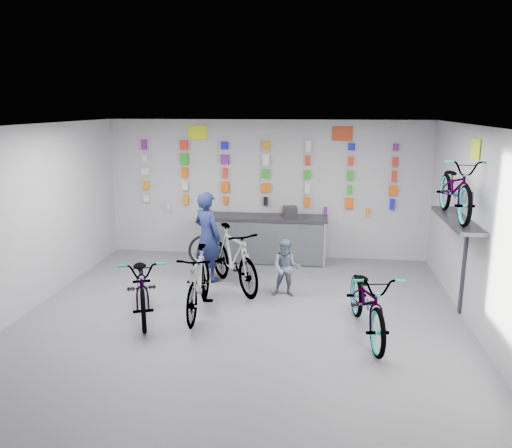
# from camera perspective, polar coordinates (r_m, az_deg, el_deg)

# --- Properties ---
(floor) EXTENTS (8.00, 8.00, 0.00)m
(floor) POSITION_cam_1_polar(r_m,az_deg,el_deg) (7.58, -2.27, -12.34)
(floor) COLOR #58575D
(floor) RESTS_ON ground
(ceiling) EXTENTS (8.00, 8.00, 0.00)m
(ceiling) POSITION_cam_1_polar(r_m,az_deg,el_deg) (6.83, -2.50, 10.96)
(ceiling) COLOR white
(ceiling) RESTS_ON wall_back
(wall_back) EXTENTS (7.00, 0.00, 7.00)m
(wall_back) POSITION_cam_1_polar(r_m,az_deg,el_deg) (10.94, 1.16, 3.98)
(wall_back) COLOR #A9A9AB
(wall_back) RESTS_ON floor
(wall_front) EXTENTS (7.00, 0.00, 7.00)m
(wall_front) POSITION_cam_1_polar(r_m,az_deg,el_deg) (3.46, -14.20, -18.17)
(wall_front) COLOR #A9A9AB
(wall_front) RESTS_ON floor
(wall_left) EXTENTS (0.00, 8.00, 8.00)m
(wall_left) POSITION_cam_1_polar(r_m,az_deg,el_deg) (8.38, -26.69, -0.38)
(wall_left) COLOR #A9A9AB
(wall_left) RESTS_ON floor
(wall_right) EXTENTS (0.00, 8.00, 8.00)m
(wall_right) POSITION_cam_1_polar(r_m,az_deg,el_deg) (7.34, 25.68, -2.07)
(wall_right) COLOR #A9A9AB
(wall_right) RESTS_ON floor
(counter) EXTENTS (2.70, 0.66, 1.00)m
(counter) POSITION_cam_1_polar(r_m,az_deg,el_deg) (10.70, 0.87, -1.78)
(counter) COLOR black
(counter) RESTS_ON floor
(merch_wall) EXTENTS (5.57, 0.08, 1.57)m
(merch_wall) POSITION_cam_1_polar(r_m,az_deg,el_deg) (10.83, 0.74, 5.50)
(merch_wall) COLOR silver
(merch_wall) RESTS_ON wall_back
(wall_bracket) EXTENTS (0.39, 1.90, 2.00)m
(wall_bracket) POSITION_cam_1_polar(r_m,az_deg,el_deg) (8.41, 22.07, -0.13)
(wall_bracket) COLOR #333338
(wall_bracket) RESTS_ON wall_right
(sign_left) EXTENTS (0.42, 0.02, 0.30)m
(sign_left) POSITION_cam_1_polar(r_m,az_deg,el_deg) (11.05, -6.71, 10.36)
(sign_left) COLOR #D4EA17
(sign_left) RESTS_ON wall_back
(sign_right) EXTENTS (0.42, 0.02, 0.30)m
(sign_right) POSITION_cam_1_polar(r_m,az_deg,el_deg) (10.73, 9.84, 10.16)
(sign_right) COLOR #C43D1F
(sign_right) RESTS_ON wall_back
(sign_side) EXTENTS (0.02, 0.40, 0.30)m
(sign_side) POSITION_cam_1_polar(r_m,az_deg,el_deg) (8.28, 23.82, 7.85)
(sign_side) COLOR #D4EA17
(sign_side) RESTS_ON wall_right
(bike_left) EXTENTS (1.36, 2.08, 1.03)m
(bike_left) POSITION_cam_1_polar(r_m,az_deg,el_deg) (8.19, -12.82, -6.74)
(bike_left) COLOR gray
(bike_left) RESTS_ON floor
(bike_center) EXTENTS (0.59, 1.81, 1.07)m
(bike_center) POSITION_cam_1_polar(r_m,az_deg,el_deg) (8.09, -6.58, -6.58)
(bike_center) COLOR gray
(bike_center) RESTS_ON floor
(bike_right) EXTENTS (0.99, 2.09, 1.05)m
(bike_right) POSITION_cam_1_polar(r_m,az_deg,el_deg) (7.50, 12.65, -8.54)
(bike_right) COLOR gray
(bike_right) RESTS_ON floor
(bike_service) EXTENTS (1.56, 1.90, 1.16)m
(bike_service) POSITION_cam_1_polar(r_m,az_deg,el_deg) (9.12, -2.59, -3.89)
(bike_service) COLOR gray
(bike_service) RESTS_ON floor
(bike_wall) EXTENTS (0.63, 1.80, 0.95)m
(bike_wall) POSITION_cam_1_polar(r_m,az_deg,el_deg) (8.29, 21.90, 3.85)
(bike_wall) COLOR gray
(bike_wall) RESTS_ON wall_bracket
(clerk) EXTENTS (0.75, 0.69, 1.73)m
(clerk) POSITION_cam_1_polar(r_m,az_deg,el_deg) (9.50, -5.58, -1.46)
(clerk) COLOR #161F49
(clerk) RESTS_ON floor
(customer) EXTENTS (0.51, 0.40, 1.03)m
(customer) POSITION_cam_1_polar(r_m,az_deg,el_deg) (8.77, 3.46, -5.06)
(customer) COLOR slate
(customer) RESTS_ON floor
(spare_wheel) EXTENTS (0.64, 0.26, 0.63)m
(spare_wheel) POSITION_cam_1_polar(r_m,az_deg,el_deg) (10.61, -6.09, -3.00)
(spare_wheel) COLOR black
(spare_wheel) RESTS_ON floor
(register) EXTENTS (0.33, 0.34, 0.22)m
(register) POSITION_cam_1_polar(r_m,az_deg,el_deg) (10.52, 3.92, 1.41)
(register) COLOR black
(register) RESTS_ON counter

